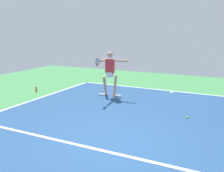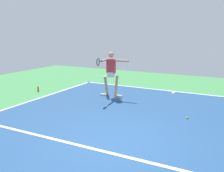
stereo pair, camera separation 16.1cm
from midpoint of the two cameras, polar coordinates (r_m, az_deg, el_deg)
name	(u,v)px [view 1 (the left image)]	position (r m, az deg, el deg)	size (l,w,h in m)	color
ground_plane	(115,142)	(6.19, 0.01, -12.56)	(20.70, 20.70, 0.00)	#428E4C
court_surface	(115,142)	(6.19, 0.01, -12.55)	(9.02, 11.85, 0.00)	navy
court_line_baseline_near	(173,91)	(11.49, 13.10, -1.12)	(9.02, 0.10, 0.01)	white
court_line_service	(106,151)	(5.78, -2.28, -14.42)	(6.77, 0.10, 0.01)	white
court_line_centre_mark	(172,92)	(11.30, 12.87, -1.33)	(0.10, 0.30, 0.01)	white
tennis_player	(110,71)	(10.09, -0.95, 3.40)	(1.19, 1.29, 1.81)	tan
tennis_ball_by_baseline	(187,117)	(8.07, 15.96, -6.76)	(0.07, 0.07, 0.07)	yellow
water_bottle	(36,89)	(11.55, -17.02, -0.73)	(0.07, 0.07, 0.22)	#D84C1E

